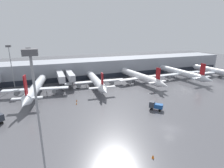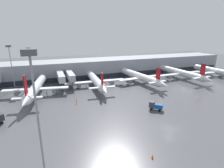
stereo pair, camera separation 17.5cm
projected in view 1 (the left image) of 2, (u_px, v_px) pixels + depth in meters
name	position (u px, v px, depth m)	size (l,w,h in m)	color
ground_plane	(170.00, 129.00, 43.16)	(320.00, 320.00, 0.00)	#4C4C51
terminal_building	(98.00, 67.00, 97.28)	(160.00, 30.50, 9.00)	gray
parked_jet_0	(95.00, 80.00, 76.74)	(26.57, 37.16, 8.81)	silver
parked_jet_1	(180.00, 73.00, 90.41)	(27.99, 38.16, 9.91)	silver
parked_jet_2	(36.00, 88.00, 64.90)	(23.60, 36.39, 10.82)	silver
parked_jet_4	(215.00, 71.00, 95.32)	(20.72, 33.13, 9.68)	silver
parked_jet_5	(140.00, 77.00, 82.45)	(22.60, 36.42, 9.34)	white
service_truck_0	(156.00, 106.00, 53.58)	(4.07, 3.98, 2.55)	#19478C
traffic_cone_0	(153.00, 156.00, 32.93)	(0.48, 0.48, 0.79)	orange
traffic_cone_1	(77.00, 100.00, 60.61)	(0.39, 0.39, 0.72)	orange
traffic_cone_2	(76.00, 103.00, 58.02)	(0.39, 0.39, 0.70)	orange
apron_light_mast_0	(29.00, 56.00, 71.88)	(1.80, 1.80, 17.21)	gray
apron_light_mast_1	(10.00, 55.00, 69.99)	(1.80, 1.80, 18.26)	gray
apron_light_mast_3	(34.00, 86.00, 22.69)	(1.80, 1.80, 20.90)	gray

